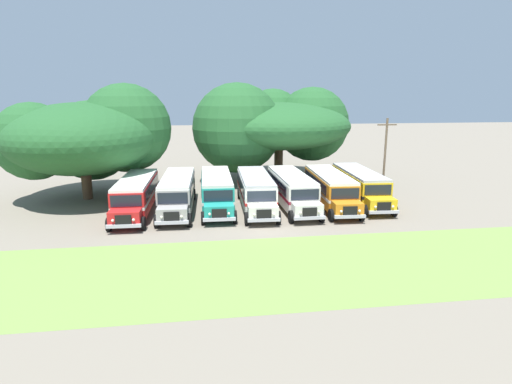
% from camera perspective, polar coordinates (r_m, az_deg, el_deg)
% --- Properties ---
extents(ground_plane, '(220.00, 220.00, 0.00)m').
position_cam_1_polar(ground_plane, '(31.09, 1.04, -4.54)').
color(ground_plane, slate).
extents(foreground_grass_strip, '(80.00, 9.95, 0.01)m').
position_cam_1_polar(foreground_grass_strip, '(23.70, 4.15, -10.35)').
color(foreground_grass_strip, olive).
rests_on(foreground_grass_strip, ground_plane).
extents(parked_bus_slot_0, '(2.89, 10.86, 2.82)m').
position_cam_1_polar(parked_bus_slot_0, '(35.41, -16.21, -0.21)').
color(parked_bus_slot_0, red).
rests_on(parked_bus_slot_0, ground_plane).
extents(parked_bus_slot_1, '(3.00, 10.88, 2.82)m').
position_cam_1_polar(parked_bus_slot_1, '(35.42, -10.78, 0.09)').
color(parked_bus_slot_1, '#9E9993').
rests_on(parked_bus_slot_1, ground_plane).
extents(parked_bus_slot_2, '(2.85, 10.86, 2.82)m').
position_cam_1_polar(parked_bus_slot_2, '(35.71, -5.44, 0.36)').
color(parked_bus_slot_2, teal).
rests_on(parked_bus_slot_2, ground_plane).
extents(parked_bus_slot_3, '(2.99, 10.88, 2.82)m').
position_cam_1_polar(parked_bus_slot_3, '(35.41, -0.05, 0.32)').
color(parked_bus_slot_3, silver).
rests_on(parked_bus_slot_3, ground_plane).
extents(parked_bus_slot_4, '(2.77, 10.85, 2.82)m').
position_cam_1_polar(parked_bus_slot_4, '(36.01, 4.96, 0.48)').
color(parked_bus_slot_4, silver).
rests_on(parked_bus_slot_4, ground_plane).
extents(parked_bus_slot_5, '(3.13, 10.90, 2.82)m').
position_cam_1_polar(parked_bus_slot_5, '(36.85, 10.20, 0.62)').
color(parked_bus_slot_5, orange).
rests_on(parked_bus_slot_5, ground_plane).
extents(parked_bus_slot_6, '(3.15, 10.90, 2.82)m').
position_cam_1_polar(parked_bus_slot_6, '(38.66, 14.14, 1.00)').
color(parked_bus_slot_6, yellow).
rests_on(parked_bus_slot_6, ground_plane).
extents(broad_shade_tree, '(18.33, 15.35, 10.86)m').
position_cam_1_polar(broad_shade_tree, '(47.46, 2.52, 9.18)').
color(broad_shade_tree, brown).
rests_on(broad_shade_tree, ground_plane).
extents(secondary_tree, '(15.06, 14.61, 10.64)m').
position_cam_1_polar(secondary_tree, '(41.79, -22.03, 7.08)').
color(secondary_tree, brown).
rests_on(secondary_tree, ground_plane).
extents(utility_pole, '(1.80, 0.20, 7.49)m').
position_cam_1_polar(utility_pole, '(39.85, 17.36, 4.69)').
color(utility_pole, brown).
rests_on(utility_pole, ground_plane).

